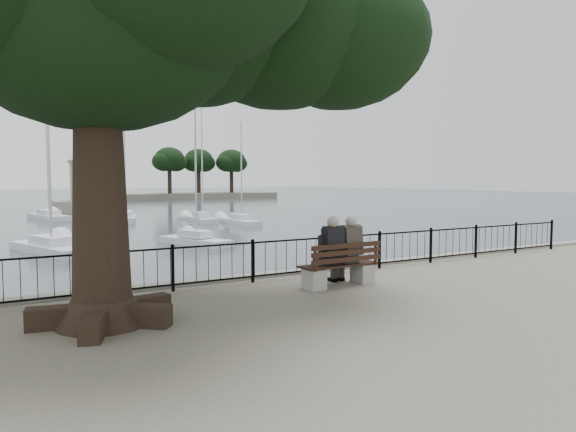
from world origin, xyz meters
TOP-DOWN VIEW (x-y plane):
  - harbor at (0.00, 3.00)m, footprint 260.00×260.00m
  - railing at (0.00, 2.50)m, footprint 22.06×0.06m
  - bench at (0.61, 1.09)m, footprint 2.02×0.67m
  - person_left at (0.35, 1.20)m, footprint 0.50×0.84m
  - person_right at (0.90, 1.22)m, footprint 0.50×0.84m
  - lion_monument at (2.00, 49.93)m, footprint 6.27×6.27m
  - sailboat_b at (-4.12, 18.09)m, footprint 3.40×5.90m
  - sailboat_c at (2.94, 17.69)m, footprint 2.93×4.86m
  - sailboat_d at (10.41, 28.12)m, footprint 1.53×5.12m
  - sailboat_f at (3.19, 35.66)m, footprint 3.09×6.25m
  - sailboat_g at (8.64, 32.01)m, footprint 1.67×5.02m
  - sailboat_h at (-2.26, 40.66)m, footprint 3.17×6.42m
  - far_shore at (25.54, 79.46)m, footprint 30.00×8.60m

SIDE VIEW (x-z plane):
  - sailboat_d at x=10.41m, z-range -4.84..3.38m
  - sailboat_c at x=2.94m, z-range -5.00..3.57m
  - sailboat_g at x=8.64m, z-range -5.61..4.22m
  - sailboat_b at x=-4.12m, z-range -7.05..5.78m
  - sailboat_f at x=3.19m, z-range -7.29..6.02m
  - sailboat_h at x=-2.26m, z-range -8.41..7.27m
  - harbor at x=0.00m, z-range -1.10..0.10m
  - bench at x=0.61m, z-range -0.16..0.90m
  - railing at x=0.00m, z-range 0.06..1.06m
  - person_left at x=0.35m, z-range -0.07..1.61m
  - person_right at x=0.90m, z-range -0.07..1.61m
  - lion_monument at x=2.00m, z-range -3.27..5.92m
  - far_shore at x=25.54m, z-range -1.59..7.59m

